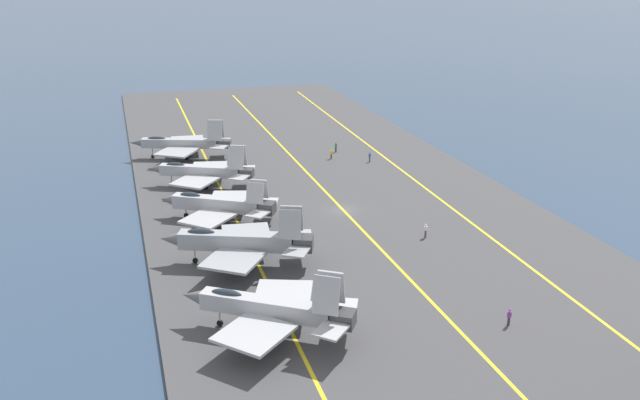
# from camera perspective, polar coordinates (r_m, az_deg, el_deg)

# --- Properties ---
(ground_plane) EXTENTS (2000.00, 2000.00, 0.00)m
(ground_plane) POSITION_cam_1_polar(r_m,az_deg,el_deg) (91.51, 1.96, -1.08)
(ground_plane) COLOR #2D425B
(carrier_deck) EXTENTS (189.09, 52.68, 0.40)m
(carrier_deck) POSITION_cam_1_polar(r_m,az_deg,el_deg) (91.44, 1.96, -0.96)
(carrier_deck) COLOR #424244
(carrier_deck) RESTS_ON ground
(deck_stripe_foul_line) EXTENTS (170.13, 4.75, 0.01)m
(deck_stripe_foul_line) POSITION_cam_1_polar(r_m,az_deg,el_deg) (96.78, 10.11, 0.04)
(deck_stripe_foul_line) COLOR yellow
(deck_stripe_foul_line) RESTS_ON carrier_deck
(deck_stripe_centerline) EXTENTS (170.18, 0.36, 0.01)m
(deck_stripe_centerline) POSITION_cam_1_polar(r_m,az_deg,el_deg) (91.36, 1.96, -0.84)
(deck_stripe_centerline) COLOR yellow
(deck_stripe_centerline) RESTS_ON carrier_deck
(deck_stripe_edge_line) EXTENTS (170.18, 1.74, 0.01)m
(deck_stripe_edge_line) POSITION_cam_1_polar(r_m,az_deg,el_deg) (88.02, -7.01, -1.80)
(deck_stripe_edge_line) COLOR yellow
(deck_stripe_edge_line) RESTS_ON carrier_deck
(parked_jet_nearest) EXTENTS (13.76, 15.71, 6.81)m
(parked_jet_nearest) POSITION_cam_1_polar(r_m,az_deg,el_deg) (61.14, -4.24, -9.04)
(parked_jet_nearest) COLOR #A8AAAF
(parked_jet_nearest) RESTS_ON carrier_deck
(parked_jet_second) EXTENTS (13.84, 17.00, 6.91)m
(parked_jet_second) POSITION_cam_1_polar(r_m,az_deg,el_deg) (74.76, -6.84, -3.46)
(parked_jet_second) COLOR #93999E
(parked_jet_second) RESTS_ON carrier_deck
(parked_jet_third) EXTENTS (13.82, 15.35, 5.78)m
(parked_jet_third) POSITION_cam_1_polar(r_m,az_deg,el_deg) (87.89, -8.53, -0.35)
(parked_jet_third) COLOR #A8AAAF
(parked_jet_third) RESTS_ON carrier_deck
(parked_jet_fourth) EXTENTS (13.34, 15.99, 6.55)m
(parked_jet_fourth) POSITION_cam_1_polar(r_m,az_deg,el_deg) (101.16, -9.83, 2.43)
(parked_jet_fourth) COLOR #A8AAAF
(parked_jet_fourth) RESTS_ON carrier_deck
(parked_jet_fifth) EXTENTS (14.12, 17.22, 6.62)m
(parked_jet_fifth) POSITION_cam_1_polar(r_m,az_deg,el_deg) (116.80, -11.47, 4.70)
(parked_jet_fifth) COLOR #9EA3A8
(parked_jet_fifth) RESTS_ON carrier_deck
(crew_white_vest) EXTENTS (0.42, 0.46, 1.76)m
(crew_white_vest) POSITION_cam_1_polar(r_m,az_deg,el_deg) (83.06, 8.89, -2.52)
(crew_white_vest) COLOR #4C473D
(crew_white_vest) RESTS_ON carrier_deck
(crew_blue_vest) EXTENTS (0.45, 0.45, 1.68)m
(crew_blue_vest) POSITION_cam_1_polar(r_m,az_deg,el_deg) (113.19, 4.21, 3.68)
(crew_blue_vest) COLOR #4C473D
(crew_blue_vest) RESTS_ON carrier_deck
(crew_yellow_vest) EXTENTS (0.34, 0.43, 1.74)m
(crew_yellow_vest) POSITION_cam_1_polar(r_m,az_deg,el_deg) (114.62, 0.95, 3.95)
(crew_yellow_vest) COLOR #383328
(crew_yellow_vest) RESTS_ON carrier_deck
(crew_purple_vest) EXTENTS (0.41, 0.46, 1.67)m
(crew_purple_vest) POSITION_cam_1_polar(r_m,az_deg,el_deg) (65.59, 15.64, -9.42)
(crew_purple_vest) COLOR #383328
(crew_purple_vest) RESTS_ON carrier_deck
(crew_green_vest) EXTENTS (0.31, 0.41, 1.77)m
(crew_green_vest) POSITION_cam_1_polar(r_m,az_deg,el_deg) (118.73, 1.35, 4.51)
(crew_green_vest) COLOR #232328
(crew_green_vest) RESTS_ON carrier_deck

